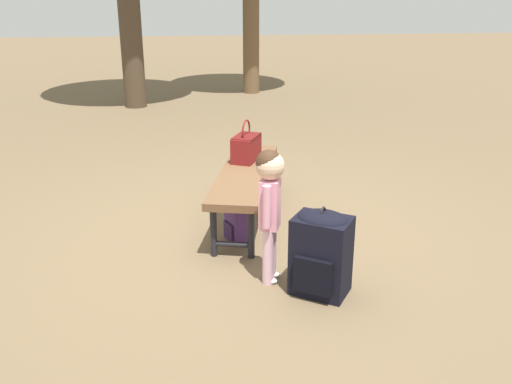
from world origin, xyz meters
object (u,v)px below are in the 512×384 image
at_px(handbag, 246,147).
at_px(backpack_large, 321,251).
at_px(park_bench, 245,177).
at_px(backpack_small, 238,221).
at_px(child_standing, 270,196).

height_order(handbag, backpack_large, handbag).
relative_size(park_bench, handbag, 4.48).
bearing_deg(backpack_small, backpack_large, 28.67).
height_order(park_bench, child_standing, child_standing).
bearing_deg(handbag, child_standing, 0.71).
relative_size(handbag, child_standing, 0.40).
bearing_deg(backpack_small, handbag, 168.68).
distance_m(park_bench, child_standing, 1.09).
distance_m(handbag, backpack_small, 0.82).
height_order(child_standing, backpack_small, child_standing).
xyz_separation_m(child_standing, backpack_small, (-0.65, -0.16, -0.45)).
xyz_separation_m(handbag, child_standing, (1.34, 0.02, 0.04)).
bearing_deg(backpack_large, handbag, -168.10).
bearing_deg(child_standing, backpack_large, 57.39).
bearing_deg(backpack_large, child_standing, -122.61).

